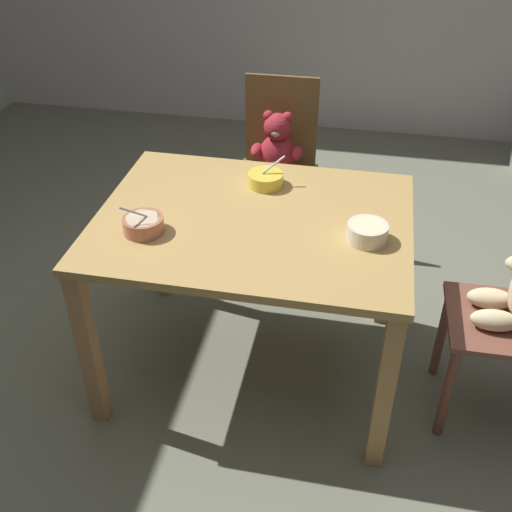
% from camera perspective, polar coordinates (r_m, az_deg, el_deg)
% --- Properties ---
extents(ground_plane, '(5.20, 5.20, 0.04)m').
position_cam_1_polar(ground_plane, '(2.72, -0.21, -10.09)').
color(ground_plane, slate).
extents(dining_table, '(1.13, 0.87, 0.74)m').
position_cam_1_polar(dining_table, '(2.30, -0.24, 1.32)').
color(dining_table, tan).
rests_on(dining_table, ground_plane).
extents(teddy_chair_far_center, '(0.39, 0.40, 0.91)m').
position_cam_1_polar(teddy_chair_far_center, '(3.09, 1.91, 8.82)').
color(teddy_chair_far_center, brown).
rests_on(teddy_chair_far_center, ground_plane).
extents(porridge_bowl_cream_near_right, '(0.14, 0.14, 0.06)m').
position_cam_1_polar(porridge_bowl_cream_near_right, '(2.13, 10.18, 2.17)').
color(porridge_bowl_cream_near_right, beige).
rests_on(porridge_bowl_cream_near_right, dining_table).
extents(porridge_bowl_terracotta_near_left, '(0.14, 0.14, 0.13)m').
position_cam_1_polar(porridge_bowl_terracotta_near_left, '(2.18, -10.31, 2.87)').
color(porridge_bowl_terracotta_near_left, '#B46B4F').
rests_on(porridge_bowl_terracotta_near_left, dining_table).
extents(porridge_bowl_yellow_far_center, '(0.14, 0.14, 0.12)m').
position_cam_1_polar(porridge_bowl_yellow_far_center, '(2.43, 0.89, 7.08)').
color(porridge_bowl_yellow_far_center, yellow).
rests_on(porridge_bowl_yellow_far_center, dining_table).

